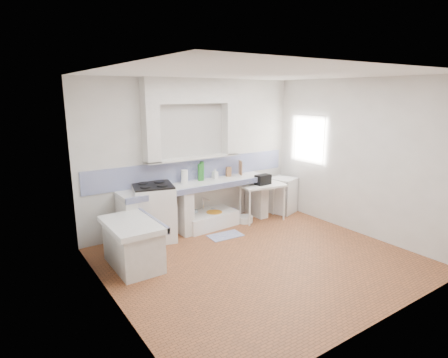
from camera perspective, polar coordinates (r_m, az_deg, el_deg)
floor at (r=5.91m, az=5.58°, el=-12.31°), size 4.50×4.50×0.00m
ceiling at (r=5.34m, az=6.28°, el=15.93°), size 4.50×4.50×0.00m
wall_back at (r=7.08m, az=-4.56°, el=3.90°), size 4.50×0.00×4.50m
wall_front at (r=4.18m, az=23.83°, el=-3.77°), size 4.50×0.00×4.50m
wall_left at (r=4.40m, az=-17.22°, el=-2.42°), size 0.00×4.50×4.50m
wall_right at (r=7.09m, az=20.01°, el=3.16°), size 0.00×4.50×4.50m
alcove_mass at (r=6.82m, az=-4.96°, el=13.46°), size 1.90×0.25×0.45m
window_frame at (r=7.95m, az=13.87°, el=6.04°), size 0.35×0.86×1.06m
lace_valance at (r=7.80m, az=13.30°, el=8.75°), size 0.01×0.84×0.24m
counter_slab at (r=6.88m, az=-3.97°, el=-0.95°), size 3.00×0.60×0.08m
counter_lip at (r=6.65m, az=-2.75°, el=-1.44°), size 3.00×0.04×0.10m
counter_pier_left at (r=6.45m, az=-14.77°, el=-6.51°), size 0.20×0.55×0.82m
counter_pier_mid at (r=6.84m, az=-6.45°, el=-5.01°), size 0.20×0.55×0.82m
counter_pier_right at (r=7.77m, az=5.05°, el=-2.75°), size 0.20×0.55×0.82m
peninsula_top at (r=5.60m, az=-14.07°, el=-6.83°), size 0.70×1.10×0.08m
peninsula_base at (r=5.72m, az=-13.87°, el=-10.12°), size 0.60×1.00×0.62m
peninsula_lip at (r=5.71m, az=-10.95°, el=-6.27°), size 0.04×1.10×0.10m
backsplash at (r=7.12m, az=-4.46°, el=1.50°), size 4.27×0.03×0.40m
stove at (r=6.58m, az=-10.80°, el=-5.22°), size 0.82×0.81×0.97m
sink at (r=7.20m, az=-2.38°, el=-6.36°), size 1.11×0.65×0.26m
side_table at (r=7.52m, az=5.92°, el=-3.60°), size 0.96×0.63×0.04m
fridge at (r=8.08m, az=9.08°, el=-2.47°), size 0.62×0.62×0.76m
bucket_red at (r=7.08m, az=-4.66°, el=-6.73°), size 0.30×0.30×0.26m
bucket_orange at (r=7.20m, az=-1.52°, el=-6.23°), size 0.36×0.36×0.29m
bucket_blue at (r=7.36m, az=0.73°, el=-5.81°), size 0.32×0.32×0.28m
basin_white at (r=7.46m, az=3.25°, el=-6.21°), size 0.33×0.33×0.12m
water_bottle_a at (r=7.21m, az=-4.42°, el=-6.04°), size 0.10×0.10×0.33m
water_bottle_b at (r=7.41m, az=-1.76°, el=-5.64°), size 0.09×0.09×0.29m
black_bag at (r=7.41m, az=6.05°, el=-0.09°), size 0.33×0.20×0.20m
green_bottle_a at (r=7.04m, az=-3.42°, el=1.24°), size 0.08×0.08×0.37m
green_bottle_b at (r=7.02m, az=-3.79°, el=1.02°), size 0.08×0.08×0.32m
knife_block at (r=7.38m, az=0.71°, el=1.14°), size 0.11×0.10×0.19m
cutting_board at (r=7.54m, az=2.54°, el=1.76°), size 0.09×0.20×0.29m
paper_towel at (r=6.85m, az=-6.15°, el=0.36°), size 0.16×0.16×0.25m
soap_bottle at (r=7.19m, az=-1.40°, el=0.87°), size 0.11×0.11×0.21m
rug at (r=6.78m, az=0.22°, el=-8.75°), size 0.64×0.39×0.01m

